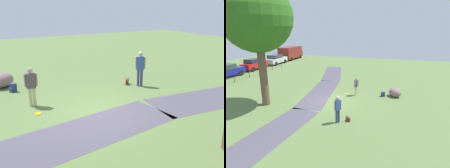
# 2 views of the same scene
# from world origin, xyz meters

# --- Properties ---
(ground_plane) EXTENTS (48.00, 48.00, 0.00)m
(ground_plane) POSITION_xyz_m (0.00, 0.00, 0.00)
(ground_plane) COLOR #5E7641
(footpath_segment_near) EXTENTS (8.18, 2.96, 0.01)m
(footpath_segment_near) POSITION_xyz_m (-6.02, 1.37, 0.00)
(footpath_segment_near) COLOR #4F4958
(footpath_segment_near) RESTS_ON ground
(footpath_segment_mid) EXTENTS (8.20, 3.09, 0.01)m
(footpath_segment_mid) POSITION_xyz_m (1.93, 1.44, 0.00)
(footpath_segment_mid) COLOR #4F4958
(footpath_segment_mid) RESTS_ON ground
(footpath_segment_far) EXTENTS (8.28, 4.20, 0.01)m
(footpath_segment_far) POSITION_xyz_m (9.75, 2.99, 0.00)
(footpath_segment_far) COLOR #4F4958
(footpath_segment_far) RESTS_ON ground
(large_shade_tree) EXTENTS (4.84, 4.84, 8.75)m
(large_shade_tree) POSITION_xyz_m (-1.99, 4.32, 6.27)
(large_shade_tree) COLOR brown
(large_shade_tree) RESTS_ON ground
(lawn_boulder) EXTENTS (1.49, 1.43, 0.73)m
(lawn_boulder) POSITION_xyz_m (2.73, -4.98, 0.36)
(lawn_boulder) COLOR gray
(lawn_boulder) RESTS_ON ground
(woman_with_handbag) EXTENTS (0.43, 0.42, 1.74)m
(woman_with_handbag) POSITION_xyz_m (-3.20, -1.74, 1.01)
(woman_with_handbag) COLOR #393D6B
(woman_with_handbag) RESTS_ON ground
(man_near_boulder) EXTENTS (0.51, 0.32, 1.59)m
(man_near_boulder) POSITION_xyz_m (2.05, -1.76, 0.92)
(man_near_boulder) COLOR #C5BF8F
(man_near_boulder) RESTS_ON ground
(handbag_on_grass) EXTENTS (0.38, 0.38, 0.31)m
(handbag_on_grass) POSITION_xyz_m (-2.82, -2.30, 0.14)
(handbag_on_grass) COLOR #5C1E1A
(handbag_on_grass) RESTS_ON ground
(backpack_by_boulder) EXTENTS (0.34, 0.34, 0.40)m
(backpack_by_boulder) POSITION_xyz_m (2.41, -4.00, 0.19)
(backpack_by_boulder) COLOR navy
(backpack_by_boulder) RESTS_ON ground
(frisbee_on_grass) EXTENTS (0.25, 0.25, 0.02)m
(frisbee_on_grass) POSITION_xyz_m (2.09, -0.88, 0.01)
(frisbee_on_grass) COLOR gold
(frisbee_on_grass) RESTS_ON ground
(parked_sedan_grey) EXTENTS (4.09, 1.89, 1.56)m
(parked_sedan_grey) POSITION_xyz_m (3.76, 14.12, 0.81)
(parked_sedan_grey) COLOR navy
(parked_sedan_grey) RESTS_ON ground
(parked_wagon_silver) EXTENTS (3.84, 1.76, 1.56)m
(parked_wagon_silver) POSITION_xyz_m (8.40, 14.11, 0.80)
(parked_wagon_silver) COLOR red
(parked_wagon_silver) RESTS_ON ground
(parked_sedan_red) EXTENTS (4.08, 1.80, 1.56)m
(parked_sedan_red) POSITION_xyz_m (13.03, 13.78, 0.81)
(parked_sedan_red) COLOR silver
(parked_sedan_red) RESTS_ON ground
(delivery_van) EXTENTS (5.28, 2.50, 2.30)m
(delivery_van) POSITION_xyz_m (18.43, 14.29, 1.27)
(delivery_van) COLOR maroon
(delivery_van) RESTS_ON ground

